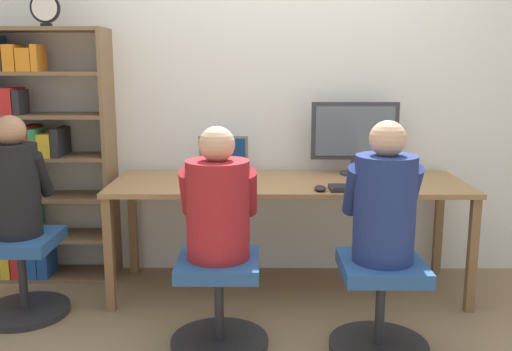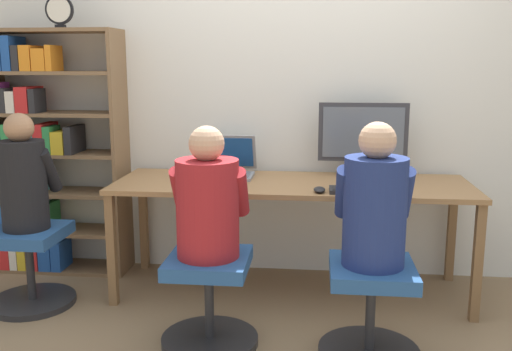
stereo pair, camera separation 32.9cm
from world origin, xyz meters
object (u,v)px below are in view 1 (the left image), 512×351
Objects in this scene: laptop at (223,168)px; desktop_monitor at (355,136)px; keyboard at (365,188)px; person_at_laptop at (218,202)px; desk_clock at (45,9)px; bookshelf at (25,159)px; person_at_monitor at (385,201)px; person_near_shelf at (15,183)px; office_chair_side at (22,272)px; office_chair_right at (219,298)px; office_chair_left at (380,302)px.

desktop_monitor is at bearing 4.39° from laptop.
keyboard is 0.61× the size of person_at_laptop.
desktop_monitor is 2.79× the size of desk_clock.
desk_clock reaches higher than laptop.
bookshelf reaches higher than person_at_laptop.
person_at_monitor reaches higher than person_near_shelf.
office_chair_side is 0.74× the size of person_near_shelf.
office_chair_right is at bearing 177.58° from person_at_monitor.
laptop is (-0.85, -0.07, -0.20)m from desktop_monitor.
desktop_monitor is 2.18m from office_chair_side.
office_chair_left is 2.59m from desk_clock.
office_chair_side is (-1.96, 0.40, -0.52)m from person_at_monitor.
person_at_monitor is 1.02× the size of person_near_shelf.
desktop_monitor reaches higher than keyboard.
desk_clock is at bearing 141.65° from person_at_laptop.
office_chair_side is (-1.15, 0.36, 0.00)m from office_chair_right.
desktop_monitor is at bearing 49.37° from office_chair_right.
person_near_shelf is at bearing 162.21° from office_chair_right.
person_at_laptop is at bearing -38.35° from desk_clock.
desk_clock is (-1.91, 0.91, 0.98)m from person_at_monitor.
laptop is at bearing 132.10° from office_chair_left.
desktop_monitor is 1.12× the size of office_chair_right.
office_chair_right is at bearing -90.00° from person_at_laptop.
bookshelf is 0.61m from person_near_shelf.
person_near_shelf is at bearing 90.00° from office_chair_side.
person_at_laptop is (0.03, -0.89, -0.01)m from laptop.
person_at_monitor is 2.33m from desk_clock.
office_chair_right is 0.76× the size of person_at_laptop.
desktop_monitor is at bearing 0.25° from bookshelf.
desk_clock is at bearing 154.51° from person_at_monitor.
keyboard is 1.05m from office_chair_right.
bookshelf is 2.43× the size of person_near_shelf.
person_at_monitor is at bearing -2.78° from person_at_laptop.
person_near_shelf is at bearing 168.21° from office_chair_left.
desk_clock is (-1.91, 0.39, 1.03)m from keyboard.
keyboard reaches higher than office_chair_side.
person_at_monitor is 0.81m from person_at_laptop.
person_at_laptop is at bearing 90.00° from office_chair_right.
person_at_laptop is 0.97× the size of person_near_shelf.
person_at_laptop is at bearing -87.93° from laptop.
office_chair_right is 2.49× the size of desk_clock.
desk_clock is 1.58m from office_chair_side.
laptop is at bearing 132.27° from person_at_monitor.
keyboard is at bearing -11.47° from desk_clock.
person_near_shelf reaches higher than keyboard.
laptop is 1.83× the size of desk_clock.
person_at_laptop is at bearing -17.56° from person_near_shelf.
laptop reaches higher than office_chair_left.
person_at_monitor is at bearing 90.00° from office_chair_left.
person_at_laptop is (-0.82, -0.95, -0.21)m from desktop_monitor.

